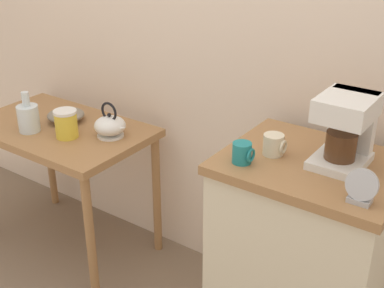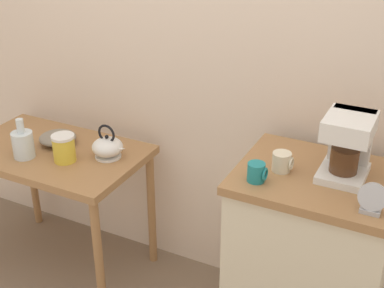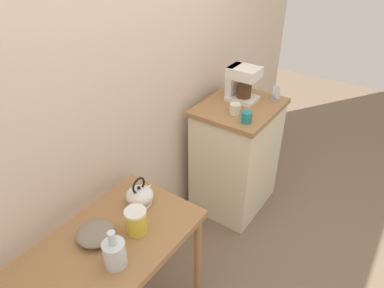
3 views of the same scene
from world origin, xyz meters
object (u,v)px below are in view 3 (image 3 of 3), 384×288
(bowl_stoneware, at_px, (96,234))
(mug_dark_teal, at_px, (247,117))
(glass_carafe_vase, at_px, (115,253))
(table_clock, at_px, (276,94))
(teakettle, at_px, (140,195))
(mug_small_cream, at_px, (235,109))
(canister_enamel, at_px, (136,221))
(coffee_maker, at_px, (241,82))

(bowl_stoneware, xyz_separation_m, mug_dark_teal, (1.18, -0.22, 0.20))
(glass_carafe_vase, xyz_separation_m, table_clock, (1.68, -0.05, 0.18))
(teakettle, bearing_deg, glass_carafe_vase, -153.83)
(mug_dark_teal, height_order, table_clock, table_clock)
(mug_small_cream, distance_m, mug_dark_teal, 0.14)
(glass_carafe_vase, height_order, canister_enamel, glass_carafe_vase)
(bowl_stoneware, relative_size, mug_small_cream, 2.30)
(glass_carafe_vase, xyz_separation_m, coffee_maker, (1.53, 0.18, 0.27))
(teakettle, relative_size, mug_small_cream, 2.27)
(mug_small_cream, xyz_separation_m, mug_dark_teal, (-0.06, -0.12, -0.00))
(teakettle, bearing_deg, table_clock, -10.25)
(teakettle, bearing_deg, mug_small_cream, -5.36)
(glass_carafe_vase, distance_m, mug_small_cream, 1.31)
(canister_enamel, bearing_deg, mug_small_cream, 2.22)
(bowl_stoneware, distance_m, teakettle, 0.33)
(coffee_maker, relative_size, table_clock, 2.26)
(mug_dark_teal, bearing_deg, glass_carafe_vase, 178.89)
(table_clock, bearing_deg, coffee_maker, 121.86)
(mug_dark_teal, distance_m, table_clock, 0.44)
(coffee_maker, distance_m, mug_dark_teal, 0.37)
(canister_enamel, xyz_separation_m, table_clock, (1.47, -0.11, 0.18))
(teakettle, height_order, table_clock, table_clock)
(teakettle, height_order, glass_carafe_vase, glass_carafe_vase)
(glass_carafe_vase, height_order, coffee_maker, coffee_maker)
(canister_enamel, relative_size, table_clock, 1.21)
(coffee_maker, xyz_separation_m, mug_small_cream, (-0.23, -0.08, -0.10))
(teakettle, bearing_deg, mug_dark_teal, -13.79)
(bowl_stoneware, relative_size, glass_carafe_vase, 0.93)
(coffee_maker, bearing_deg, table_clock, -58.14)
(table_clock, bearing_deg, mug_dark_teal, 176.91)
(teakettle, relative_size, coffee_maker, 0.73)
(glass_carafe_vase, xyz_separation_m, mug_dark_teal, (1.24, -0.02, 0.16))
(coffee_maker, bearing_deg, mug_dark_teal, -144.56)
(coffee_maker, xyz_separation_m, mug_dark_teal, (-0.29, -0.21, -0.10))
(bowl_stoneware, relative_size, canister_enamel, 1.38)
(teakettle, height_order, canister_enamel, teakettle)
(table_clock, bearing_deg, teakettle, 169.75)
(mug_dark_teal, bearing_deg, teakettle, 166.21)
(canister_enamel, bearing_deg, table_clock, -4.12)
(mug_dark_teal, bearing_deg, canister_enamel, 175.44)
(coffee_maker, height_order, mug_dark_teal, coffee_maker)
(glass_carafe_vase, distance_m, coffee_maker, 1.57)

